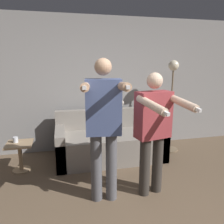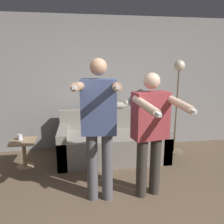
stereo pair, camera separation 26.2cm
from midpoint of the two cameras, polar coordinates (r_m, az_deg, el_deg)
wall_back at (r=4.39m, az=-4.91°, el=7.13°), size 10.00×0.05×2.60m
couch at (r=4.06m, az=-2.46°, el=-8.01°), size 1.92×0.91×0.85m
person_left at (r=2.61m, az=-5.09°, el=-2.83°), size 0.55×0.72×1.78m
person_right at (r=2.79m, az=8.21°, el=-3.97°), size 0.60×0.74×1.61m
cat at (r=4.25m, az=-1.29°, el=1.83°), size 0.53×0.14×0.16m
floor_lamp at (r=4.31m, az=13.73°, el=5.26°), size 0.36×0.36×1.78m
side_table at (r=3.92m, az=-24.74°, el=-9.30°), size 0.40×0.40×0.47m
cup at (r=3.91m, az=-25.70°, el=-6.58°), size 0.08×0.08×0.09m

